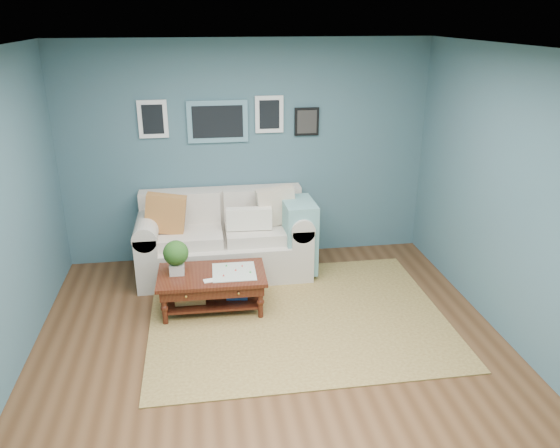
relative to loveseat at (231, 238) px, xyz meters
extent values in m
plane|color=brown|center=(0.26, -2.03, -0.43)|extent=(5.00, 5.00, 0.00)
plane|color=white|center=(0.26, -2.03, 2.27)|extent=(5.00, 5.00, 0.00)
cube|color=#416771|center=(0.26, 0.47, 0.92)|extent=(4.50, 0.02, 2.70)
cube|color=#416771|center=(2.51, -2.03, 0.92)|extent=(0.02, 5.00, 2.70)
cube|color=#5D8D9C|center=(-0.09, 0.45, 1.32)|extent=(0.72, 0.03, 0.50)
cube|color=black|center=(-0.09, 0.43, 1.32)|extent=(0.60, 0.01, 0.38)
cube|color=white|center=(-0.84, 0.45, 1.37)|extent=(0.34, 0.03, 0.44)
cube|color=white|center=(0.53, 0.45, 1.39)|extent=(0.34, 0.03, 0.44)
cube|color=black|center=(0.99, 0.45, 1.29)|extent=(0.30, 0.03, 0.34)
cube|color=brown|center=(0.59, -1.21, -0.43)|extent=(3.02, 2.41, 0.01)
cube|color=beige|center=(-0.09, -0.04, -0.21)|extent=(1.50, 0.93, 0.44)
cube|color=beige|center=(-0.09, 0.32, 0.26)|extent=(1.97, 0.23, 0.51)
cube|color=beige|center=(-0.97, -0.04, -0.11)|extent=(0.25, 0.93, 0.66)
cube|color=beige|center=(0.79, -0.04, -0.11)|extent=(0.25, 0.93, 0.66)
cylinder|color=beige|center=(-0.97, -0.04, 0.22)|extent=(0.28, 0.93, 0.28)
cylinder|color=beige|center=(0.79, -0.04, 0.22)|extent=(0.28, 0.93, 0.28)
cube|color=beige|center=(-0.49, -0.10, 0.08)|extent=(0.76, 0.59, 0.14)
cube|color=beige|center=(0.31, -0.10, 0.08)|extent=(0.76, 0.59, 0.14)
cube|color=beige|center=(-0.49, 0.19, 0.34)|extent=(0.76, 0.13, 0.38)
cube|color=beige|center=(0.31, 0.19, 0.34)|extent=(0.76, 0.13, 0.38)
cube|color=#BF6A27|center=(-0.75, -0.09, 0.38)|extent=(0.51, 0.18, 0.50)
cube|color=beige|center=(0.54, -0.02, 0.38)|extent=(0.50, 0.19, 0.49)
cube|color=silver|center=(0.21, -0.14, 0.29)|extent=(0.53, 0.13, 0.25)
cube|color=#6EA0A0|center=(0.79, -0.17, 0.05)|extent=(0.36, 0.58, 0.85)
cube|color=#340C09|center=(-0.27, -0.91, -0.03)|extent=(1.13, 0.68, 0.04)
cube|color=#340C09|center=(-0.27, -0.91, -0.11)|extent=(1.06, 0.60, 0.11)
cube|color=#340C09|center=(-0.27, -0.91, -0.33)|extent=(0.96, 0.51, 0.02)
sphere|color=gold|center=(-0.54, -1.20, -0.11)|extent=(0.03, 0.03, 0.03)
sphere|color=gold|center=(-0.01, -1.21, -0.11)|extent=(0.03, 0.03, 0.03)
cylinder|color=#340C09|center=(-0.76, -1.15, -0.24)|extent=(0.06, 0.06, 0.38)
cylinder|color=#340C09|center=(0.21, -1.17, -0.24)|extent=(0.06, 0.06, 0.38)
cylinder|color=#340C09|center=(-0.75, -0.64, -0.24)|extent=(0.06, 0.06, 0.38)
cylinder|color=#340C09|center=(0.22, -0.66, -0.24)|extent=(0.06, 0.06, 0.38)
cube|color=beige|center=(-0.62, -0.85, 0.04)|extent=(0.15, 0.15, 0.11)
sphere|color=#284C17|center=(-0.62, -0.85, 0.22)|extent=(0.26, 0.26, 0.26)
cube|color=beige|center=(-0.04, -0.91, -0.01)|extent=(0.46, 0.46, 0.01)
cube|color=tan|center=(-0.50, -0.90, -0.22)|extent=(0.32, 0.23, 0.19)
cube|color=#254A93|center=(-0.01, -0.89, -0.26)|extent=(0.23, 0.17, 0.10)
camera|label=1|loc=(-0.33, -6.07, 2.53)|focal=35.00mm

